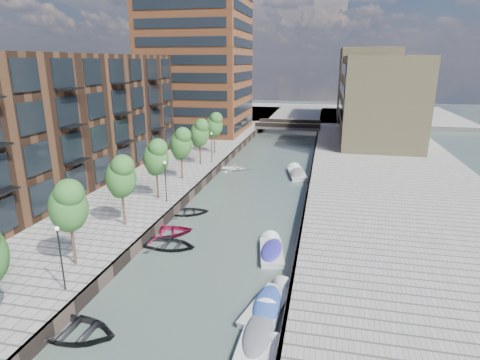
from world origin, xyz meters
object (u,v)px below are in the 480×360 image
(tree_3, at_px, (156,156))
(sloop_1, at_px, (169,247))
(bridge, at_px, (288,126))
(sloop_3, at_px, (236,170))
(motorboat_1, at_px, (260,331))
(tree_6, at_px, (214,124))
(sloop_4, at_px, (188,214))
(car, at_px, (351,140))
(sloop_0, at_px, (73,335))
(motorboat_4, at_px, (297,173))
(tree_2, at_px, (121,175))
(sloop_2, at_px, (165,235))
(motorboat_0, at_px, (270,304))
(tree_5, at_px, (200,132))
(motorboat_3, at_px, (271,250))
(tree_1, at_px, (68,204))
(tree_4, at_px, (181,142))

(tree_3, bearing_deg, sloop_1, -62.23)
(bridge, height_order, tree_3, tree_3)
(sloop_3, relative_size, motorboat_1, 0.85)
(tree_6, relative_size, sloop_4, 1.44)
(bridge, xyz_separation_m, sloop_3, (-4.04, -31.39, -1.39))
(tree_3, relative_size, car, 1.73)
(sloop_0, bearing_deg, tree_6, 5.87)
(motorboat_4, xyz_separation_m, car, (7.54, 17.86, 1.36))
(tree_2, xyz_separation_m, sloop_1, (4.43, -1.42, -5.31))
(sloop_2, bearing_deg, motorboat_0, -154.07)
(bridge, xyz_separation_m, sloop_1, (-4.07, -55.42, -1.39))
(sloop_4, relative_size, motorboat_0, 0.78)
(tree_6, bearing_deg, tree_5, -90.00)
(car, bearing_deg, tree_6, -131.02)
(motorboat_4, bearing_deg, motorboat_3, -90.48)
(bridge, bearing_deg, tree_5, -104.44)
(tree_6, relative_size, motorboat_4, 1.01)
(tree_2, distance_m, motorboat_0, 16.30)
(tree_1, relative_size, tree_2, 1.00)
(tree_1, xyz_separation_m, motorboat_4, (12.73, 28.95, -5.08))
(tree_3, height_order, motorboat_1, tree_3)
(tree_5, height_order, sloop_2, tree_5)
(tree_5, relative_size, motorboat_0, 1.12)
(tree_6, xyz_separation_m, sloop_3, (4.46, -5.39, -5.31))
(tree_2, height_order, tree_4, same)
(bridge, height_order, sloop_4, bridge)
(tree_4, xyz_separation_m, tree_6, (0.00, 14.00, 0.00))
(tree_2, height_order, motorboat_0, tree_2)
(sloop_2, distance_m, sloop_3, 21.87)
(tree_6, bearing_deg, motorboat_4, -25.42)
(tree_4, height_order, sloop_2, tree_4)
(sloop_0, xyz_separation_m, motorboat_3, (9.15, 12.00, 0.20))
(sloop_0, bearing_deg, motorboat_0, -63.08)
(tree_4, height_order, car, tree_4)
(bridge, xyz_separation_m, motorboat_3, (4.04, -54.52, -1.19))
(sloop_3, bearing_deg, motorboat_0, -170.12)
(sloop_3, bearing_deg, tree_5, 103.13)
(motorboat_3, bearing_deg, motorboat_4, 89.52)
(tree_2, bearing_deg, tree_3, 90.00)
(motorboat_0, bearing_deg, sloop_0, -154.18)
(tree_2, bearing_deg, tree_6, 90.00)
(tree_2, distance_m, tree_4, 14.00)
(motorboat_0, xyz_separation_m, motorboat_4, (-0.73, 29.60, 0.02))
(tree_2, bearing_deg, motorboat_1, -37.85)
(tree_5, distance_m, sloop_1, 23.46)
(tree_5, xyz_separation_m, motorboat_3, (12.54, -21.52, -5.11))
(bridge, distance_m, motorboat_3, 54.68)
(motorboat_3, xyz_separation_m, car, (7.73, 40.33, 1.39))
(sloop_4, bearing_deg, car, -45.39)
(bridge, bearing_deg, sloop_4, -95.93)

